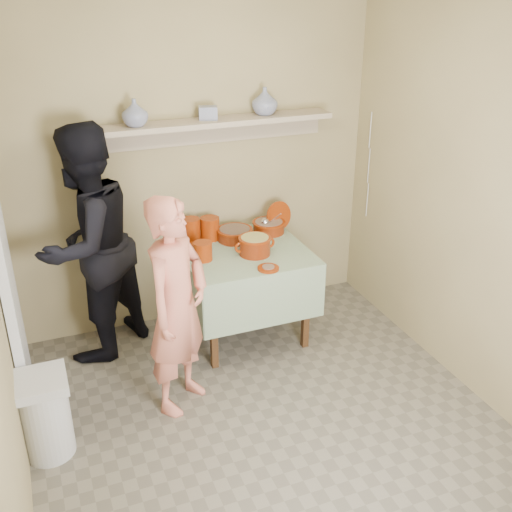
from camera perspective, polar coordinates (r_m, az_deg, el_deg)
name	(u,v)px	position (r m, az deg, el deg)	size (l,w,h in m)	color
ground	(277,438)	(4.05, 2.03, -16.95)	(3.50, 3.50, 0.00)	#6B6454
tile_panel	(6,276)	(4.07, -22.69, -1.80)	(0.06, 0.70, 2.00)	silver
plate_stack_a	(191,230)	(4.83, -6.20, 2.46)	(0.15, 0.15, 0.20)	maroon
plate_stack_b	(210,228)	(4.87, -4.41, 2.64)	(0.16, 0.16, 0.19)	maroon
bowl_stack	(203,251)	(4.52, -5.09, 0.46)	(0.14, 0.14, 0.14)	maroon
empty_bowl	(197,248)	(4.68, -5.68, 0.73)	(0.17, 0.17, 0.05)	maroon
propped_lid	(279,216)	(5.05, 2.19, 3.86)	(0.24, 0.24, 0.02)	maroon
vase_right	(265,101)	(4.82, 0.84, 14.54)	(0.20, 0.20, 0.21)	navy
vase_left	(135,113)	(4.51, -11.47, 13.23)	(0.19, 0.19, 0.20)	navy
ceramic_box	(208,113)	(4.67, -4.59, 13.42)	(0.14, 0.10, 0.10)	navy
person_cook	(177,306)	(3.94, -7.50, -4.79)	(0.55, 0.36, 1.52)	#D8755D
person_helper	(88,245)	(4.59, -15.70, 1.00)	(0.88, 0.69, 1.81)	black
room_shell	(282,204)	(3.20, 2.46, 4.99)	(3.04, 3.54, 2.62)	tan
serving_table	(243,263)	(4.76, -1.23, -0.65)	(0.97, 0.97, 0.76)	#4C2D16
cazuela_meat_a	(235,233)	(4.85, -2.04, 2.18)	(0.30, 0.30, 0.10)	#5F1D0D
cazuela_meat_b	(269,226)	(5.00, 1.23, 2.89)	(0.28, 0.28, 0.10)	#5F1D0D
ladle	(266,222)	(4.94, 0.93, 3.27)	(0.08, 0.26, 0.19)	silver
cazuela_rice	(255,244)	(4.59, -0.11, 1.13)	(0.33, 0.25, 0.14)	#5F1D0D
front_plate	(268,268)	(4.38, 1.18, -1.16)	(0.16, 0.16, 0.03)	maroon
wall_shelf	(219,124)	(4.73, -3.55, 12.43)	(1.80, 0.25, 0.21)	tan
trash_bin	(45,416)	(3.98, -19.44, -14.14)	(0.32, 0.32, 0.56)	silver
electrical_cord	(369,166)	(5.22, 10.69, 8.45)	(0.01, 0.05, 0.90)	silver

